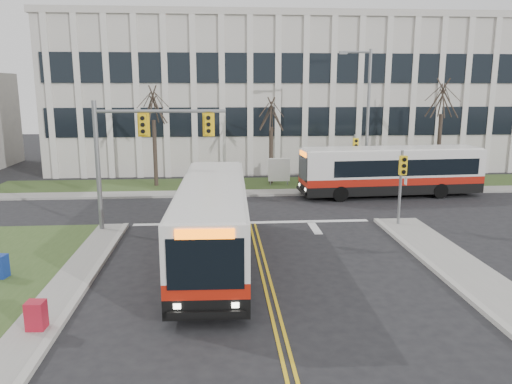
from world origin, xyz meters
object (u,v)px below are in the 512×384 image
(bus_main, at_px, (213,224))
(newspaper_box_red, at_px, (36,317))
(bus_cross, at_px, (391,172))
(directory_sign, at_px, (279,170))
(streetlight, at_px, (366,112))
(newspaper_box_blue, at_px, (0,268))

(bus_main, xyz_separation_m, newspaper_box_red, (-4.89, -5.61, -1.07))
(bus_main, height_order, bus_cross, bus_main)
(directory_sign, bearing_deg, streetlight, -13.23)
(streetlight, distance_m, bus_main, 17.24)
(bus_cross, height_order, newspaper_box_blue, bus_cross)
(streetlight, height_order, newspaper_box_blue, streetlight)
(newspaper_box_blue, bearing_deg, newspaper_box_red, -46.75)
(directory_sign, distance_m, newspaper_box_red, 22.53)
(streetlight, height_order, directory_sign, streetlight)
(newspaper_box_blue, bearing_deg, directory_sign, 63.85)
(streetlight, relative_size, bus_main, 0.80)
(bus_main, bearing_deg, newspaper_box_red, -129.59)
(bus_main, xyz_separation_m, newspaper_box_blue, (-7.59, -1.48, -1.07))
(streetlight, height_order, newspaper_box_red, streetlight)
(bus_cross, bearing_deg, newspaper_box_red, -46.92)
(bus_cross, bearing_deg, streetlight, -156.45)
(directory_sign, distance_m, bus_main, 15.54)
(directory_sign, height_order, newspaper_box_red, directory_sign)
(streetlight, relative_size, newspaper_box_blue, 9.68)
(directory_sign, distance_m, newspaper_box_blue, 20.32)
(bus_main, bearing_deg, directory_sign, 74.95)
(newspaper_box_blue, bearing_deg, streetlight, 50.78)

